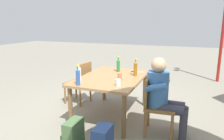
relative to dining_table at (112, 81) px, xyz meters
name	(u,v)px	position (x,y,z in m)	size (l,w,h in m)	color
ground_plane	(112,115)	(0.00, 0.00, -0.65)	(24.00, 24.00, 0.00)	gray
dining_table	(112,81)	(0.00, 0.00, 0.00)	(1.51, 1.05, 0.73)	#A37547
chair_far_right	(155,103)	(0.35, 0.83, -0.16)	(0.47, 0.47, 0.87)	olive
chair_near_left	(81,81)	(-0.33, -0.83, -0.16)	(0.48, 0.48, 0.87)	olive
person_in_white_shirt	(163,93)	(0.34, 0.94, 0.01)	(0.47, 0.61, 1.18)	#3D70B2
bottle_green	(118,65)	(-0.40, -0.03, 0.21)	(0.06, 0.06, 0.30)	#287A38
bottle_clear	(79,74)	(0.54, -0.35, 0.22)	(0.06, 0.06, 0.32)	white
bottle_amber	(135,68)	(-0.21, 0.37, 0.22)	(0.06, 0.06, 0.32)	#996019
bottle_blue	(78,77)	(0.67, -0.29, 0.22)	(0.06, 0.06, 0.31)	#2D56A3
cup_terracotta	(120,76)	(0.14, 0.19, 0.14)	(0.07, 0.07, 0.11)	#BC6B47
cup_glass	(118,82)	(0.47, 0.28, 0.13)	(0.08, 0.08, 0.10)	silver
table_knife	(136,72)	(-0.51, 0.31, 0.09)	(0.06, 0.24, 0.01)	silver
backpack_by_near_side	(73,136)	(1.20, -0.09, -0.44)	(0.31, 0.22, 0.42)	#47663D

